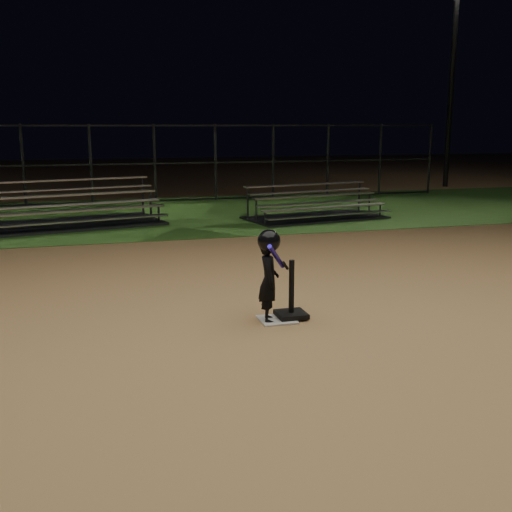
{
  "coord_description": "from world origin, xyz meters",
  "views": [
    {
      "loc": [
        -2.35,
        -7.3,
        2.48
      ],
      "look_at": [
        0.0,
        1.0,
        0.65
      ],
      "focal_mm": 43.52,
      "sensor_mm": 36.0,
      "label": 1
    }
  ],
  "objects_px": {
    "home_plate": "(277,320)",
    "child_batter": "(269,273)",
    "batting_tee": "(291,306)",
    "light_pole_right": "(454,60)",
    "bleacher_right": "(316,212)",
    "bleacher_left": "(67,217)"
  },
  "relations": [
    {
      "from": "bleacher_left",
      "to": "light_pole_right",
      "type": "xyz_separation_m",
      "value": [
        14.72,
        6.27,
        4.72
      ]
    },
    {
      "from": "bleacher_right",
      "to": "child_batter",
      "type": "bearing_deg",
      "value": -124.92
    },
    {
      "from": "home_plate",
      "to": "child_batter",
      "type": "bearing_deg",
      "value": 178.18
    },
    {
      "from": "batting_tee",
      "to": "light_pole_right",
      "type": "bearing_deg",
      "value": 51.64
    },
    {
      "from": "batting_tee",
      "to": "child_batter",
      "type": "height_order",
      "value": "child_batter"
    },
    {
      "from": "bleacher_left",
      "to": "bleacher_right",
      "type": "height_order",
      "value": "bleacher_left"
    },
    {
      "from": "batting_tee",
      "to": "bleacher_right",
      "type": "distance_m",
      "value": 8.79
    },
    {
      "from": "bleacher_right",
      "to": "light_pole_right",
      "type": "relative_size",
      "value": 0.47
    },
    {
      "from": "child_batter",
      "to": "bleacher_right",
      "type": "xyz_separation_m",
      "value": [
        3.79,
        8.12,
        -0.45
      ]
    },
    {
      "from": "batting_tee",
      "to": "light_pole_right",
      "type": "distance_m",
      "value": 19.59
    },
    {
      "from": "child_batter",
      "to": "bleacher_left",
      "type": "relative_size",
      "value": 0.24
    },
    {
      "from": "bleacher_right",
      "to": "light_pole_right",
      "type": "height_order",
      "value": "light_pole_right"
    },
    {
      "from": "home_plate",
      "to": "child_batter",
      "type": "relative_size",
      "value": 0.38
    },
    {
      "from": "batting_tee",
      "to": "child_batter",
      "type": "xyz_separation_m",
      "value": [
        -0.32,
        -0.04,
        0.48
      ]
    },
    {
      "from": "home_plate",
      "to": "batting_tee",
      "type": "distance_m",
      "value": 0.26
    },
    {
      "from": "child_batter",
      "to": "light_pole_right",
      "type": "bearing_deg",
      "value": -26.92
    },
    {
      "from": "batting_tee",
      "to": "bleacher_right",
      "type": "height_order",
      "value": "bleacher_right"
    },
    {
      "from": "home_plate",
      "to": "batting_tee",
      "type": "xyz_separation_m",
      "value": [
        0.21,
        0.05,
        0.15
      ]
    },
    {
      "from": "light_pole_right",
      "to": "home_plate",
      "type": "bearing_deg",
      "value": -128.77
    },
    {
      "from": "child_batter",
      "to": "home_plate",
      "type": "bearing_deg",
      "value": -79.7
    },
    {
      "from": "batting_tee",
      "to": "light_pole_right",
      "type": "height_order",
      "value": "light_pole_right"
    },
    {
      "from": "child_batter",
      "to": "bleacher_right",
      "type": "bearing_deg",
      "value": -12.94
    }
  ]
}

